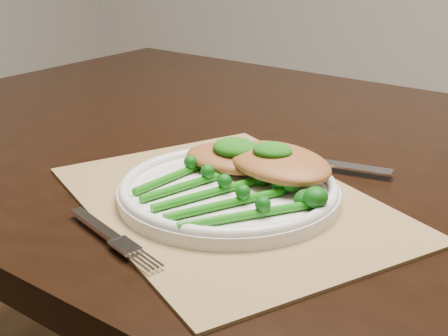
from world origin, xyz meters
The scene contains 9 objects.
placemat centered at (-0.07, -0.10, 0.75)m, with size 0.40×0.30×0.00m, color olive.
dinner_plate centered at (-0.07, -0.09, 0.77)m, with size 0.25×0.25×0.02m.
knife centered at (-0.06, 0.06, 0.76)m, with size 0.23×0.04×0.01m.
fork centered at (-0.12, -0.24, 0.76)m, with size 0.16×0.08×0.01m.
chicken_fillet_left centered at (-0.10, -0.04, 0.78)m, with size 0.13×0.09×0.03m, color #995B2C.
chicken_fillet_right centered at (-0.03, -0.04, 0.79)m, with size 0.14×0.10×0.03m, color #995B2C.
pesto_dollop_left centered at (-0.09, -0.04, 0.80)m, with size 0.06×0.05×0.02m, color #0F4A0A.
pesto_dollop_right centered at (-0.04, -0.05, 0.80)m, with size 0.05×0.04×0.02m, color #0F4A0A.
broccolini_bundle centered at (-0.08, -0.13, 0.77)m, with size 0.22×0.23×0.04m.
Camera 1 is at (0.24, -0.67, 1.05)m, focal length 50.00 mm.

